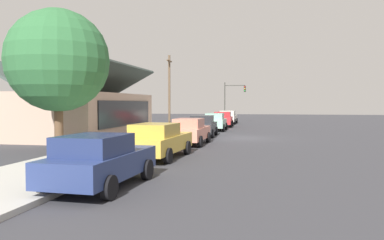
{
  "coord_description": "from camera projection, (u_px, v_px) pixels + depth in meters",
  "views": [
    {
      "loc": [
        -27.63,
        -1.97,
        2.5
      ],
      "look_at": [
        0.23,
        3.54,
        1.25
      ],
      "focal_mm": 36.05,
      "sensor_mm": 36.0,
      "label": 1
    }
  ],
  "objects": [
    {
      "name": "ground_plane",
      "position": [
        240.0,
        138.0,
        27.57
      ],
      "size": [
        120.0,
        120.0,
        0.0
      ],
      "primitive_type": "plane",
      "color": "#38383D"
    },
    {
      "name": "car_cherry",
      "position": [
        223.0,
        119.0,
        40.59
      ],
      "size": [
        4.67,
        2.22,
        1.59
      ],
      "rotation": [
        0.0,
        0.0,
        0.05
      ],
      "color": "red",
      "rests_on": "ground"
    },
    {
      "name": "shade_tree",
      "position": [
        58.0,
        61.0,
        19.17
      ],
      "size": [
        5.11,
        5.11,
        7.17
      ],
      "color": "brown",
      "rests_on": "ground"
    },
    {
      "name": "car_ivory",
      "position": [
        228.0,
        117.0,
        46.49
      ],
      "size": [
        4.68,
        2.1,
        1.59
      ],
      "rotation": [
        0.0,
        0.0,
        0.0
      ],
      "color": "silver",
      "rests_on": "ground"
    },
    {
      "name": "car_mustard",
      "position": [
        158.0,
        140.0,
        17.38
      ],
      "size": [
        4.97,
        2.3,
        1.59
      ],
      "rotation": [
        0.0,
        0.0,
        -0.06
      ],
      "color": "gold",
      "rests_on": "ground"
    },
    {
      "name": "car_coral",
      "position": [
        190.0,
        131.0,
        23.1
      ],
      "size": [
        4.44,
        1.98,
        1.59
      ],
      "rotation": [
        0.0,
        0.0,
        -0.02
      ],
      "color": "#EA8C75",
      "rests_on": "ground"
    },
    {
      "name": "car_charcoal",
      "position": [
        203.0,
        126.0,
        28.67
      ],
      "size": [
        4.45,
        2.06,
        1.59
      ],
      "rotation": [
        0.0,
        0.0,
        0.04
      ],
      "color": "#2D3035",
      "rests_on": "ground"
    },
    {
      "name": "fire_hydrant_red",
      "position": [
        95.0,
        158.0,
        13.97
      ],
      "size": [
        0.22,
        0.22,
        0.71
      ],
      "color": "red",
      "rests_on": "sidewalk_curb"
    },
    {
      "name": "storefront_building",
      "position": [
        79.0,
        113.0,
        28.94
      ],
      "size": [
        12.91,
        7.9,
        5.36
      ],
      "color": "tan",
      "rests_on": "ground"
    },
    {
      "name": "car_seafoam",
      "position": [
        215.0,
        122.0,
        34.94
      ],
      "size": [
        4.56,
        2.04,
        1.59
      ],
      "rotation": [
        0.0,
        0.0,
        0.03
      ],
      "color": "#9ED1BC",
      "rests_on": "ground"
    },
    {
      "name": "car_navy",
      "position": [
        100.0,
        160.0,
        11.3
      ],
      "size": [
        4.52,
        2.2,
        1.59
      ],
      "rotation": [
        0.0,
        0.0,
        -0.05
      ],
      "color": "navy",
      "rests_on": "ground"
    },
    {
      "name": "sidewalk_curb",
      "position": [
        164.0,
        136.0,
        28.65
      ],
      "size": [
        60.0,
        4.2,
        0.16
      ],
      "primitive_type": "cube",
      "color": "#B2AFA8",
      "rests_on": "ground"
    },
    {
      "name": "traffic_light_main",
      "position": [
        233.0,
        95.0,
        50.02
      ],
      "size": [
        0.37,
        2.79,
        5.2
      ],
      "color": "#383833",
      "rests_on": "ground"
    },
    {
      "name": "utility_pole_wooden",
      "position": [
        169.0,
        89.0,
        40.27
      ],
      "size": [
        1.8,
        0.24,
        7.5
      ],
      "color": "brown",
      "rests_on": "ground"
    }
  ]
}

